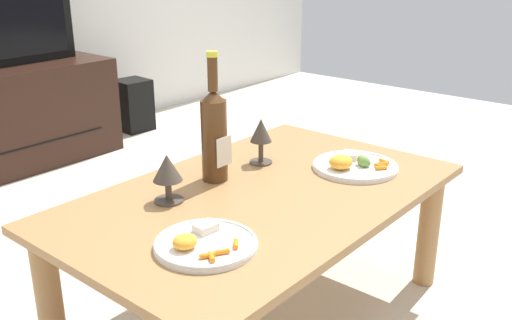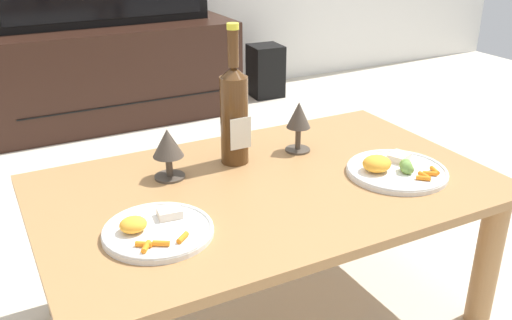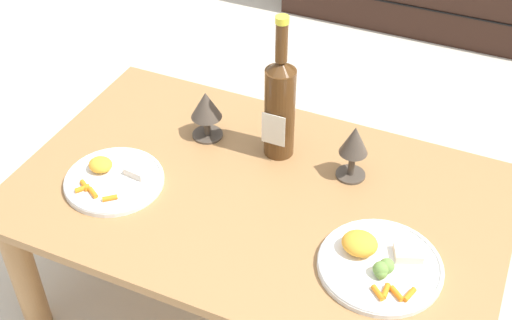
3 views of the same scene
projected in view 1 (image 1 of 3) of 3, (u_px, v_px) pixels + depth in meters
name	position (u px, v px, depth m)	size (l,w,h in m)	color
ground_plane	(260.00, 317.00, 1.80)	(6.40, 6.40, 0.00)	beige
dining_table	(261.00, 214.00, 1.68)	(1.18, 0.73, 0.43)	#9E7042
floor_speaker	(133.00, 105.00, 3.62)	(0.19, 0.19, 0.32)	black
wine_bottle	(214.00, 132.00, 1.69)	(0.08, 0.08, 0.39)	#4C2D14
goblet_left	(167.00, 171.00, 1.56)	(0.08, 0.08, 0.14)	#473D33
goblet_right	(261.00, 134.00, 1.84)	(0.07, 0.07, 0.15)	#473D33
dinner_plate_left	(204.00, 243.00, 1.34)	(0.24, 0.24, 0.04)	white
dinner_plate_right	(354.00, 165.00, 1.82)	(0.27, 0.27, 0.06)	white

